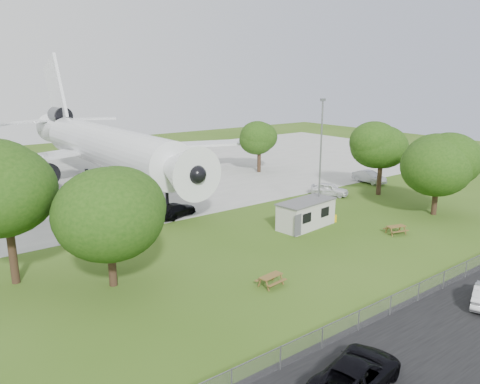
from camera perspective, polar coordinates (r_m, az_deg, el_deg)
ground at (r=37.83m, az=7.69°, el=-8.21°), size 160.00×160.00×0.00m
asphalt_strip at (r=31.00m, az=25.44°, el=-14.79°), size 120.00×8.00×0.02m
concrete_apron at (r=68.86m, az=-15.15°, el=1.65°), size 120.00×46.00×0.03m
airliner at (r=65.26m, az=-16.35°, el=5.60°), size 46.36×47.73×17.69m
site_cabin at (r=45.38m, az=8.06°, el=-2.64°), size 6.89×3.42×2.62m
picnic_west at (r=33.32m, az=3.78°, el=-11.31°), size 1.98×1.72×0.76m
picnic_east at (r=45.72m, az=18.43°, el=-4.85°), size 2.15×1.94×0.76m
fence at (r=32.47m, az=19.87°, el=-12.89°), size 58.00×0.04×1.30m
lamp_mast at (r=45.99m, az=9.76°, el=3.53°), size 0.16×0.16×12.00m
tree_west_big at (r=35.12m, az=-26.81°, el=0.59°), size 8.25×8.25×11.13m
tree_west_small at (r=32.66m, az=-15.73°, el=-2.69°), size 7.51×7.51×8.91m
tree_east_front at (r=52.15m, az=23.06°, el=3.18°), size 7.19×7.19×9.01m
tree_east_back at (r=58.70m, az=16.91°, el=5.54°), size 6.91×6.91×9.62m
tree_far_apron at (r=69.83m, az=2.36°, el=6.51°), size 5.44×5.44×7.80m
car_west_estate at (r=23.94m, az=14.02°, el=-20.70°), size 6.02×3.70×1.56m
car_ne_hatch at (r=57.75m, az=10.84°, el=0.32°), size 3.74×4.82×1.53m
car_ne_sedan at (r=65.78m, az=15.47°, el=1.77°), size 2.09×5.01×1.61m
car_apron_van at (r=48.70m, az=-7.83°, el=-2.20°), size 5.35×3.57×1.44m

